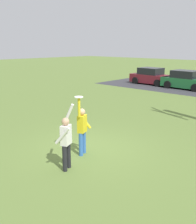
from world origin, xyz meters
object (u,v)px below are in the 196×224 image
parked_car_maroon (151,77)px  parked_car_green (186,80)px  person_defender (66,139)px  person_catcher (82,128)px  frisbee_disc (79,97)px

parked_car_maroon → parked_car_green: same height
parked_car_green → person_defender: bearing=-73.9°
person_defender → person_catcher: bearing=0.0°
parked_car_maroon → frisbee_disc: bearing=-63.2°
person_catcher → parked_car_maroon: 17.86m
person_defender → frisbee_disc: frisbee_disc is taller
parked_car_maroon → parked_car_green: 3.71m
parked_car_green → frisbee_disc: bearing=-74.4°
person_defender → frisbee_disc: (-0.38, 0.91, 1.11)m
frisbee_disc → parked_car_green: (-3.69, 16.16, -1.37)m
person_catcher → parked_car_green: person_catcher is taller
frisbee_disc → parked_car_maroon: size_ratio=0.07×
parked_car_maroon → parked_car_green: (3.69, -0.34, 0.00)m
person_defender → parked_car_maroon: 19.06m
frisbee_disc → parked_car_green: bearing=102.8°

